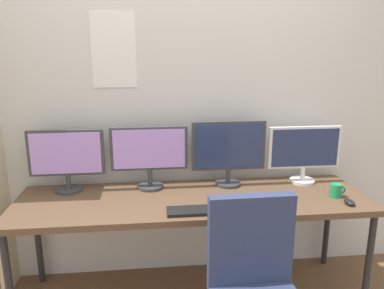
{
  "coord_description": "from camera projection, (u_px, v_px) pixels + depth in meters",
  "views": [
    {
      "loc": [
        -0.26,
        -1.69,
        1.69
      ],
      "look_at": [
        0.0,
        0.65,
        1.09
      ],
      "focal_mm": 34.98,
      "sensor_mm": 36.0,
      "label": 1
    }
  ],
  "objects": [
    {
      "name": "wall_back",
      "position": [
        186.0,
        104.0,
        2.74
      ],
      "size": [
        4.71,
        0.11,
        2.6
      ],
      "color": "silver",
      "rests_on": "ground_plane"
    },
    {
      "name": "desk",
      "position": [
        193.0,
        204.0,
        2.48
      ],
      "size": [
        2.31,
        0.68,
        0.74
      ],
      "color": "brown",
      "rests_on": "ground_plane"
    },
    {
      "name": "monitor_far_left",
      "position": [
        66.0,
        157.0,
        2.53
      ],
      "size": [
        0.5,
        0.18,
        0.43
      ],
      "color": "#38383D",
      "rests_on": "desk"
    },
    {
      "name": "monitor_center_left",
      "position": [
        149.0,
        153.0,
        2.58
      ],
      "size": [
        0.53,
        0.18,
        0.44
      ],
      "color": "#38383D",
      "rests_on": "desk"
    },
    {
      "name": "monitor_center_right",
      "position": [
        229.0,
        150.0,
        2.64
      ],
      "size": [
        0.52,
        0.18,
        0.47
      ],
      "color": "#38383D",
      "rests_on": "desk"
    },
    {
      "name": "monitor_far_right",
      "position": [
        304.0,
        151.0,
        2.71
      ],
      "size": [
        0.53,
        0.18,
        0.42
      ],
      "color": "silver",
      "rests_on": "desk"
    },
    {
      "name": "keyboard_main",
      "position": [
        197.0,
        211.0,
        2.25
      ],
      "size": [
        0.36,
        0.13,
        0.02
      ],
      "primitive_type": "cube",
      "color": "black",
      "rests_on": "desk"
    },
    {
      "name": "mouse_left_side",
      "position": [
        276.0,
        208.0,
        2.27
      ],
      "size": [
        0.06,
        0.1,
        0.03
      ],
      "primitive_type": "ellipsoid",
      "color": "silver",
      "rests_on": "desk"
    },
    {
      "name": "mouse_right_side",
      "position": [
        349.0,
        202.0,
        2.36
      ],
      "size": [
        0.06,
        0.1,
        0.03
      ],
      "primitive_type": "ellipsoid",
      "color": "black",
      "rests_on": "desk"
    },
    {
      "name": "coffee_mug",
      "position": [
        336.0,
        190.0,
        2.47
      ],
      "size": [
        0.11,
        0.08,
        0.09
      ],
      "color": "#1E8C4C",
      "rests_on": "desk"
    }
  ]
}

